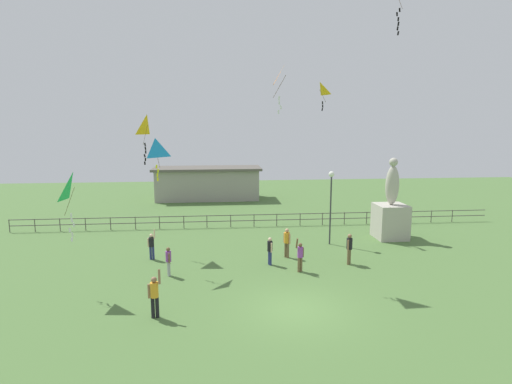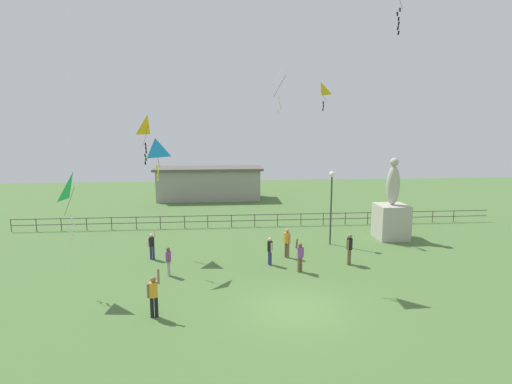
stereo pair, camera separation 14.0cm
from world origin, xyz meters
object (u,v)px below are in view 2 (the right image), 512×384
at_px(statue_monument, 391,215).
at_px(person_5, 168,259).
at_px(person_4, 270,249).
at_px(kite_4, 74,190).
at_px(person_3, 287,241).
at_px(person_1, 152,244).
at_px(kite_5, 156,149).
at_px(person_0, 300,255).
at_px(kite_3, 148,127).
at_px(person_2, 349,247).
at_px(kite_1, 285,77).
at_px(lamppost, 332,192).
at_px(kite_2, 320,90).
at_px(person_6, 154,293).

xyz_separation_m(statue_monument, person_5, (-14.10, -5.68, -0.75)).
xyz_separation_m(person_4, kite_4, (-9.05, -2.84, 3.85)).
relative_size(person_4, kite_4, 0.49).
relative_size(statue_monument, person_3, 3.17).
distance_m(person_1, kite_5, 5.62).
bearing_deg(person_0, person_3, 97.05).
bearing_deg(person_1, kite_3, 98.01).
bearing_deg(person_2, kite_1, -169.49).
distance_m(person_2, person_3, 3.52).
bearing_deg(person_1, statue_monument, 11.10).
relative_size(lamppost, kite_2, 2.55).
relative_size(person_2, kite_5, 0.77).
bearing_deg(kite_5, statue_monument, 16.07).
relative_size(statue_monument, person_5, 3.63).
height_order(person_2, kite_3, kite_3).
distance_m(lamppost, kite_3, 11.86).
relative_size(statue_monument, kite_1, 2.27).
bearing_deg(person_5, lamppost, 25.74).
height_order(statue_monument, person_0, statue_monument).
relative_size(person_1, person_2, 1.04).
relative_size(person_5, kite_1, 0.63).
bearing_deg(kite_2, person_2, -88.58).
bearing_deg(person_6, kite_5, 95.90).
xyz_separation_m(lamppost, kite_2, (-0.16, 2.84, 6.48)).
height_order(person_1, person_2, person_1).
xyz_separation_m(lamppost, person_1, (-10.89, -1.97, -2.51)).
bearing_deg(person_3, lamppost, 36.37).
bearing_deg(person_6, kite_3, 99.37).
bearing_deg(person_5, kite_3, 108.50).
bearing_deg(person_5, person_0, -0.46).
bearing_deg(person_5, person_6, -90.23).
bearing_deg(person_2, lamppost, 90.04).
distance_m(person_0, kite_2, 12.04).
bearing_deg(kite_4, statue_monument, 22.49).
bearing_deg(lamppost, person_2, -89.96).
xyz_separation_m(person_0, kite_2, (2.75, 7.54, 8.97)).
xyz_separation_m(person_2, kite_3, (-11.15, 3.68, 6.48)).
bearing_deg(person_4, statue_monument, 27.34).
height_order(lamppost, person_3, lamppost).
xyz_separation_m(kite_2, kite_4, (-13.21, -9.19, -5.15)).
bearing_deg(person_0, kite_4, -171.07).
bearing_deg(kite_3, kite_4, -109.80).
bearing_deg(person_3, kite_2, 59.72).
bearing_deg(person_1, kite_2, 24.19).
relative_size(person_6, kite_3, 0.68).
relative_size(person_1, kite_1, 0.74).
height_order(kite_1, kite_4, kite_1).
bearing_deg(person_0, kite_5, 168.53).
xyz_separation_m(statue_monument, lamppost, (-4.46, -1.04, 1.79)).
distance_m(lamppost, person_5, 11.00).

